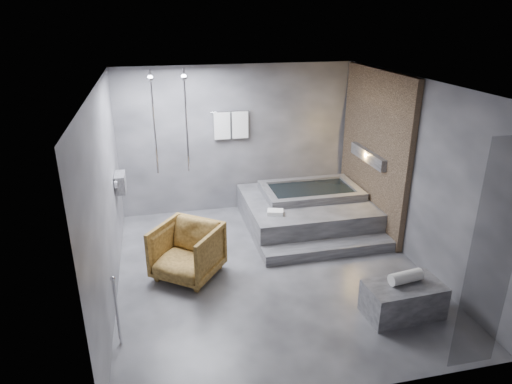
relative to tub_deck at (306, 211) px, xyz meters
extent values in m
plane|color=#323235|center=(-1.05, -1.45, -0.25)|extent=(5.00, 5.00, 0.00)
cube|color=#545456|center=(-1.05, -1.45, 2.55)|extent=(4.50, 5.00, 0.04)
cube|color=#3D3D43|center=(-1.05, 1.05, 1.15)|extent=(4.50, 0.04, 2.80)
cube|color=#3D3D43|center=(-1.05, -3.95, 1.15)|extent=(4.50, 0.04, 2.80)
cube|color=#3D3D43|center=(-3.30, -1.45, 1.15)|extent=(0.04, 5.00, 2.80)
cube|color=#3D3D43|center=(1.20, -1.45, 1.15)|extent=(0.04, 5.00, 2.80)
cube|color=#9B7C5B|center=(1.14, -0.20, 1.15)|extent=(0.10, 2.40, 2.78)
cube|color=#FF9938|center=(1.06, -0.20, 1.05)|extent=(0.14, 1.20, 0.20)
cube|color=gray|center=(-3.21, -0.05, 0.85)|extent=(0.16, 0.42, 0.30)
imported|color=beige|center=(-3.20, -0.15, 0.80)|extent=(0.08, 0.08, 0.21)
imported|color=beige|center=(-3.20, 0.05, 0.78)|extent=(0.07, 0.07, 0.15)
cylinder|color=silver|center=(-2.05, 0.60, 1.65)|extent=(0.04, 0.04, 1.80)
cylinder|color=silver|center=(-2.60, 0.60, 1.65)|extent=(0.04, 0.04, 1.80)
cylinder|color=silver|center=(-1.20, 0.99, 1.70)|extent=(0.75, 0.02, 0.02)
cube|color=white|center=(-1.37, 0.97, 1.45)|extent=(0.30, 0.06, 0.50)
cube|color=white|center=(-1.03, 0.97, 1.45)|extent=(0.30, 0.06, 0.50)
cylinder|color=silver|center=(-3.20, -2.65, 0.20)|extent=(0.04, 0.04, 0.90)
cube|color=black|center=(0.60, -3.90, 1.10)|extent=(0.55, 0.01, 2.60)
cube|color=#38383A|center=(0.00, 0.00, 0.00)|extent=(2.20, 2.00, 0.50)
cube|color=#38383A|center=(0.00, -1.18, -0.16)|extent=(2.20, 0.36, 0.18)
cube|color=#38383A|center=(0.35, -2.87, -0.03)|extent=(1.02, 0.59, 0.45)
imported|color=#4D3313|center=(-2.28, -1.31, 0.15)|extent=(1.22, 1.23, 0.81)
cylinder|color=white|center=(0.38, -2.82, 0.28)|extent=(0.46, 0.22, 0.16)
cube|color=white|center=(-0.73, -0.53, 0.29)|extent=(0.31, 0.26, 0.07)
camera|label=1|loc=(-2.61, -7.28, 3.44)|focal=32.00mm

